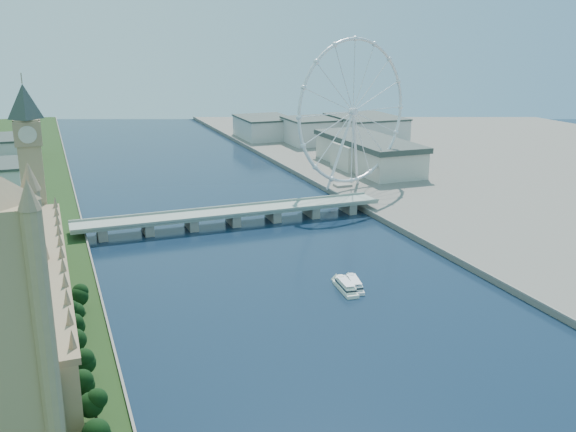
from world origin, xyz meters
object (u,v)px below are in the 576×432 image
london_eye (353,112)px  victoria_tower (1,326)px  tour_boat_far (354,288)px  tour_boat_near (345,290)px

london_eye → victoria_tower: bearing=-130.4°
victoria_tower → tour_boat_far: size_ratio=4.40×
tour_boat_near → tour_boat_far: bearing=20.0°
victoria_tower → tour_boat_near: victoria_tower is taller
tour_boat_near → victoria_tower: bearing=-140.0°
victoria_tower → tour_boat_near: bearing=34.3°
london_eye → tour_boat_near: 227.51m
tour_boat_near → tour_boat_far: tour_boat_near is taller
london_eye → tour_boat_far: bearing=-115.8°
london_eye → tour_boat_near: london_eye is taller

